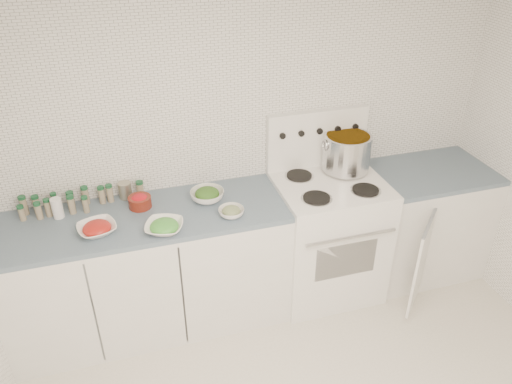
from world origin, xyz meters
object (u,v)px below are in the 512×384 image
stock_pot (347,151)px  stove (326,233)px  bowl_tomato (97,228)px  bowl_snowpea (164,227)px

stock_pot → stove: bearing=-140.4°
bowl_tomato → bowl_snowpea: bearing=-14.1°
stock_pot → bowl_tomato: 1.78m
stock_pot → bowl_tomato: stock_pot is taller
stock_pot → bowl_tomato: (-1.76, -0.25, -0.16)m
stove → bowl_tomato: (-1.58, -0.11, 0.44)m
bowl_tomato → bowl_snowpea: size_ratio=0.95×
stove → bowl_snowpea: stove is taller
bowl_snowpea → stock_pot: bearing=14.3°
stove → bowl_snowpea: 1.28m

